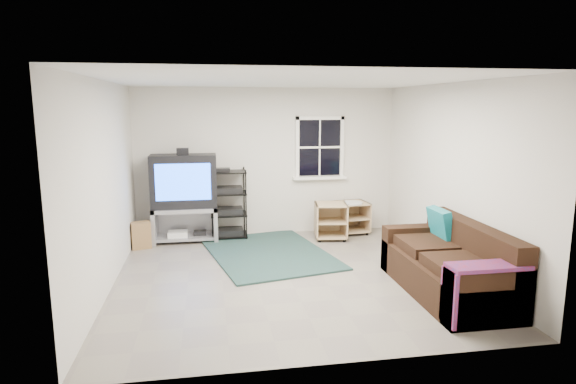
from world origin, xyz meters
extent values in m
plane|color=slate|center=(0.00, 0.00, 0.00)|extent=(4.60, 4.60, 0.00)
plane|color=white|center=(0.00, 0.00, 2.60)|extent=(4.60, 4.60, 0.00)
plane|color=beige|center=(0.00, 2.30, 1.30)|extent=(4.60, 0.00, 4.60)
plane|color=beige|center=(0.00, -2.30, 1.30)|extent=(4.60, 0.00, 4.60)
plane|color=beige|center=(-2.30, 0.00, 1.30)|extent=(0.00, 4.60, 4.60)
plane|color=beige|center=(2.30, 0.00, 1.30)|extent=(0.00, 4.60, 4.60)
cube|color=black|center=(0.95, 2.28, 1.55)|extent=(0.80, 0.01, 1.02)
cube|color=white|center=(0.95, 2.26, 2.07)|extent=(0.88, 0.06, 0.06)
cube|color=white|center=(0.95, 2.25, 1.00)|extent=(0.98, 0.14, 0.05)
cube|color=white|center=(0.54, 2.26, 1.55)|extent=(0.06, 0.06, 1.10)
cube|color=white|center=(1.36, 2.26, 1.55)|extent=(0.06, 0.06, 1.10)
cube|color=white|center=(0.95, 2.27, 1.55)|extent=(0.78, 0.04, 0.04)
cube|color=#96959D|center=(-1.45, 2.00, 0.56)|extent=(1.08, 0.54, 0.07)
cube|color=#96959D|center=(-1.96, 2.00, 0.30)|extent=(0.07, 0.54, 0.60)
cube|color=#96959D|center=(-0.94, 2.00, 0.30)|extent=(0.07, 0.54, 0.60)
cube|color=#96959D|center=(-1.45, 2.00, 0.08)|extent=(0.95, 0.50, 0.04)
cube|color=#96959D|center=(-1.45, 2.25, 0.30)|extent=(1.08, 0.04, 0.60)
cube|color=silver|center=(-1.58, 1.96, 0.14)|extent=(0.33, 0.26, 0.09)
cube|color=black|center=(-1.21, 2.00, 0.13)|extent=(0.22, 0.20, 0.07)
cube|color=black|center=(-1.45, 2.00, 1.04)|extent=(1.08, 0.46, 0.89)
cube|color=blue|center=(-1.45, 1.77, 1.06)|extent=(0.89, 0.01, 0.60)
cube|color=black|center=(-1.45, 2.00, 1.54)|extent=(0.20, 0.14, 0.11)
cylinder|color=black|center=(-0.99, 1.85, 0.61)|extent=(0.02, 0.02, 1.23)
cylinder|color=black|center=(-0.42, 1.85, 0.61)|extent=(0.02, 0.02, 1.23)
cylinder|color=black|center=(-0.99, 2.26, 0.61)|extent=(0.02, 0.02, 1.23)
cylinder|color=black|center=(-0.42, 2.26, 0.61)|extent=(0.02, 0.02, 1.23)
cube|color=black|center=(-0.71, 2.06, 0.06)|extent=(0.61, 0.45, 0.02)
cube|color=black|center=(-0.71, 2.06, 0.12)|extent=(0.48, 0.36, 0.10)
cube|color=black|center=(-0.71, 2.06, 0.43)|extent=(0.61, 0.45, 0.02)
cube|color=black|center=(-0.71, 2.06, 0.49)|extent=(0.48, 0.36, 0.10)
cube|color=black|center=(-0.71, 2.06, 0.80)|extent=(0.61, 0.45, 0.02)
cube|color=black|center=(-0.71, 2.06, 0.86)|extent=(0.48, 0.36, 0.10)
cube|color=black|center=(-0.71, 2.06, 1.17)|extent=(0.61, 0.45, 0.02)
cube|color=tan|center=(1.03, 1.72, 0.61)|extent=(0.60, 0.60, 0.02)
cube|color=tan|center=(1.03, 1.72, 0.06)|extent=(0.60, 0.60, 0.02)
cube|color=tan|center=(0.78, 1.75, 0.34)|extent=(0.09, 0.53, 0.57)
cube|color=tan|center=(1.28, 1.69, 0.34)|extent=(0.09, 0.53, 0.57)
cube|color=tan|center=(1.06, 1.97, 0.34)|extent=(0.48, 0.09, 0.57)
cube|color=tan|center=(1.03, 1.72, 0.32)|extent=(0.55, 0.57, 0.02)
cylinder|color=black|center=(0.79, 1.54, 0.03)|extent=(0.05, 0.05, 0.05)
cylinder|color=black|center=(1.27, 1.90, 0.03)|extent=(0.05, 0.05, 0.05)
cube|color=tan|center=(1.52, 2.02, 0.56)|extent=(0.57, 0.57, 0.02)
cube|color=tan|center=(1.52, 2.02, 0.07)|extent=(0.57, 0.57, 0.02)
cube|color=tan|center=(1.27, 2.00, 0.31)|extent=(0.08, 0.52, 0.52)
cube|color=tan|center=(1.76, 2.05, 0.31)|extent=(0.08, 0.52, 0.52)
cube|color=tan|center=(1.49, 2.27, 0.31)|extent=(0.47, 0.07, 0.52)
cube|color=tan|center=(1.52, 2.02, 0.29)|extent=(0.52, 0.54, 0.02)
cylinder|color=black|center=(1.33, 1.80, 0.03)|extent=(0.05, 0.05, 0.05)
cylinder|color=black|center=(1.70, 2.25, 0.03)|extent=(0.05, 0.05, 0.05)
cylinder|color=silver|center=(1.47, 1.91, 0.59)|extent=(0.37, 0.37, 0.03)
cube|color=black|center=(1.81, -0.91, 0.21)|extent=(0.92, 2.04, 0.43)
cube|color=black|center=(2.15, -0.91, 0.65)|extent=(0.24, 2.04, 0.44)
cube|color=black|center=(1.81, -0.01, 0.32)|extent=(0.92, 0.24, 0.63)
cube|color=black|center=(1.81, -1.81, 0.32)|extent=(0.92, 0.24, 0.63)
cube|color=black|center=(1.73, -1.32, 0.50)|extent=(0.61, 0.73, 0.13)
cube|color=black|center=(1.73, -0.50, 0.50)|extent=(0.61, 0.73, 0.13)
cube|color=teal|center=(1.99, -0.35, 0.73)|extent=(0.20, 0.49, 0.42)
cube|color=navy|center=(1.79, -1.81, 0.65)|extent=(0.85, 0.31, 0.04)
cube|color=navy|center=(1.37, -1.81, 0.34)|extent=(0.04, 0.31, 0.59)
cube|color=black|center=(-0.14, 1.03, 0.01)|extent=(2.15, 2.64, 0.03)
cube|color=olive|center=(-2.15, 1.68, 0.22)|extent=(0.34, 0.27, 0.43)
camera|label=1|loc=(-1.04, -6.15, 2.29)|focal=30.00mm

